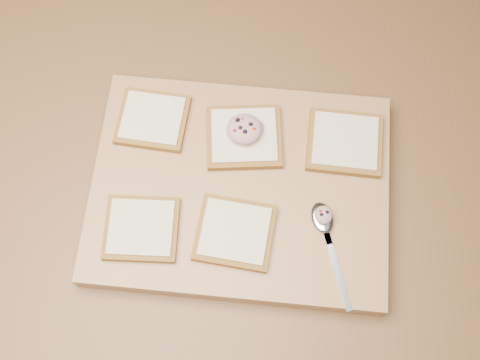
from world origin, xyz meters
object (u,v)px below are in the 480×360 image
object	(u,v)px
cutting_board	(240,189)
spoon	(325,225)
tuna_salad_dollop	(244,129)
bread_far_center	(244,137)

from	to	relation	value
cutting_board	spoon	bearing A→B (deg)	-22.26
cutting_board	tuna_salad_dollop	size ratio (longest dim) A/B	8.33
bread_far_center	spoon	bearing A→B (deg)	-44.72
cutting_board	tuna_salad_dollop	distance (m)	0.10
cutting_board	tuna_salad_dollop	xyz separation A→B (m)	(-0.00, 0.09, 0.05)
cutting_board	spoon	distance (m)	0.15
tuna_salad_dollop	spoon	distance (m)	0.20
bread_far_center	tuna_salad_dollop	bearing A→B (deg)	90.77
cutting_board	bread_far_center	size ratio (longest dim) A/B	3.52
cutting_board	bread_far_center	bearing A→B (deg)	90.89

